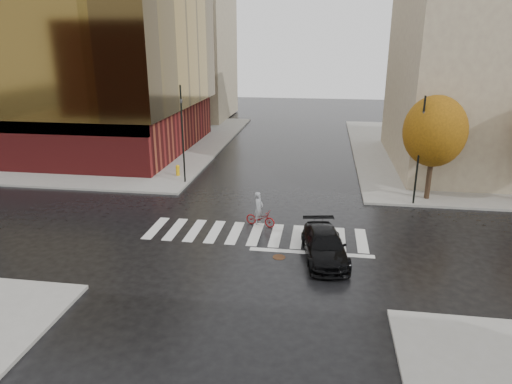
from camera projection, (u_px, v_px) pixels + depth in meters
The scene contains 13 objects.
ground at pixel (254, 238), 23.62m from camera, with size 120.00×120.00×0.00m, color black.
sidewalk_nw at pixel (81, 140), 46.25m from camera, with size 30.00×30.00×0.15m, color gray.
crosswalk at pixel (255, 234), 24.08m from camera, with size 12.00×3.00×0.01m, color silver.
office_glass at pixel (43, 57), 40.96m from camera, with size 27.00×19.00×16.00m.
building_ne_tan at pixel (512, 48), 34.25m from camera, with size 16.00×16.00×18.00m, color gray.
building_nw_far at pixel (173, 36), 57.35m from camera, with size 14.00×12.00×20.00m, color gray.
tree_ne_a at pixel (435, 131), 27.73m from camera, with size 3.80×3.80×6.50m.
sedan at pixel (324, 246), 21.21m from camera, with size 1.85×4.56×1.32m, color black.
cyclist at pixel (260, 214), 24.97m from camera, with size 1.81×1.08×1.95m.
traffic_light_nw at pixel (182, 129), 31.27m from camera, with size 0.17×0.14×6.75m.
traffic_light_ne at pixel (420, 145), 27.04m from camera, with size 0.19×0.20×6.56m.
fire_hydrant at pixel (178, 170), 33.83m from camera, with size 0.29×0.29×0.82m.
manhole at pixel (279, 257), 21.53m from camera, with size 0.61×0.61×0.01m, color #4F311C.
Camera 1 is at (3.33, -21.38, 9.76)m, focal length 32.00 mm.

